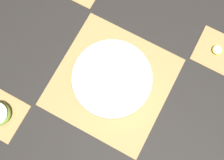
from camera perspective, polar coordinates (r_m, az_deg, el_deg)
The scene contains 6 objects.
ground_plane at distance 0.96m, azimuth -0.00°, elevation -0.44°, with size 6.00×6.00×0.00m, color black.
bamboo_mat_center at distance 0.96m, azimuth -0.00°, elevation -0.41°, with size 0.40×0.41×0.01m.
coaster_mat_near_left at distance 1.06m, azimuth 21.78°, elevation 5.96°, with size 0.15×0.15×0.01m.
coaster_mat_far_right at distance 1.02m, azimuth -22.88°, elevation -7.00°, with size 0.15×0.15×0.01m.
fruit_salad_bowl at distance 0.91m, azimuth -0.06°, elevation 0.15°, with size 0.28×0.28×0.08m.
banana_coin_single at distance 1.06m, azimuth 21.93°, elevation 6.09°, with size 0.04×0.04×0.01m.
Camera 1 is at (-0.09, 0.18, 0.94)m, focal length 42.00 mm.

